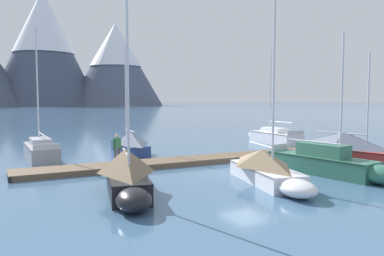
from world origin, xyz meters
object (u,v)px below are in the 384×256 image
object	(u,v)px
sailboat_mid_dock_port	(129,143)
sailboat_mid_dock_starboard	(268,168)
sailboat_second_berth	(127,174)
sailboat_end_of_dock	(273,136)
sailboat_outer_slip	(351,150)
sailboat_far_berth	(330,163)
person_on_dock	(117,147)
sailboat_nearest_berth	(40,150)

from	to	relation	value
sailboat_mid_dock_port	sailboat_mid_dock_starboard	distance (m)	12.90
sailboat_second_berth	sailboat_mid_dock_port	size ratio (longest dim) A/B	1.02
sailboat_mid_dock_starboard	sailboat_end_of_dock	distance (m)	17.21
sailboat_mid_dock_port	sailboat_outer_slip	world-z (taller)	sailboat_mid_dock_port
sailboat_far_berth	sailboat_mid_dock_port	bearing A→B (deg)	115.98
sailboat_second_berth	sailboat_end_of_dock	xyz separation A→B (m)	(18.02, 11.55, -0.27)
sailboat_far_berth	sailboat_second_berth	bearing A→B (deg)	173.05
sailboat_mid_dock_starboard	sailboat_far_berth	xyz separation A→B (m)	(4.08, -0.08, -0.10)
sailboat_mid_dock_starboard	person_on_dock	xyz separation A→B (m)	(-4.89, 7.23, 0.54)
sailboat_nearest_berth	sailboat_outer_slip	distance (m)	19.60
sailboat_mid_dock_starboard	person_on_dock	bearing A→B (deg)	124.06
sailboat_mid_dock_starboard	sailboat_far_berth	distance (m)	4.08
sailboat_second_berth	sailboat_outer_slip	bearing A→B (deg)	0.13
sailboat_nearest_berth	sailboat_outer_slip	size ratio (longest dim) A/B	1.30
sailboat_nearest_berth	sailboat_outer_slip	bearing A→B (deg)	-36.81
sailboat_mid_dock_port	sailboat_outer_slip	size ratio (longest dim) A/B	1.19
sailboat_mid_dock_port	sailboat_far_berth	size ratio (longest dim) A/B	1.08
sailboat_outer_slip	sailboat_mid_dock_starboard	bearing A→B (deg)	-170.58
sailboat_mid_dock_port	sailboat_outer_slip	xyz separation A→B (m)	(9.62, -11.48, 0.18)
sailboat_far_berth	sailboat_end_of_dock	xyz separation A→B (m)	(7.48, 12.84, -0.03)
sailboat_far_berth	person_on_dock	bearing A→B (deg)	140.82
sailboat_second_berth	person_on_dock	bearing A→B (deg)	75.30
sailboat_end_of_dock	sailboat_mid_dock_starboard	bearing A→B (deg)	-132.15
sailboat_mid_dock_port	sailboat_mid_dock_starboard	world-z (taller)	sailboat_mid_dock_starboard
sailboat_end_of_dock	person_on_dock	size ratio (longest dim) A/B	4.94
sailboat_nearest_berth	person_on_dock	size ratio (longest dim) A/B	5.09
sailboat_mid_dock_port	sailboat_far_berth	bearing A→B (deg)	-64.02
sailboat_second_berth	person_on_dock	size ratio (longest dim) A/B	4.76
sailboat_mid_dock_port	sailboat_end_of_dock	distance (m)	13.71
sailboat_outer_slip	sailboat_end_of_dock	size ratio (longest dim) A/B	0.79
sailboat_mid_dock_port	sailboat_far_berth	world-z (taller)	sailboat_mid_dock_port
sailboat_mid_dock_starboard	sailboat_outer_slip	bearing A→B (deg)	9.42
sailboat_mid_dock_port	person_on_dock	distance (m)	6.15
sailboat_far_berth	sailboat_outer_slip	xyz separation A→B (m)	(3.39, 1.32, 0.32)
sailboat_far_berth	person_on_dock	size ratio (longest dim) A/B	4.32
sailboat_mid_dock_port	person_on_dock	world-z (taller)	sailboat_mid_dock_port
sailboat_second_berth	person_on_dock	world-z (taller)	sailboat_second_berth
sailboat_outer_slip	sailboat_end_of_dock	xyz separation A→B (m)	(4.09, 11.52, -0.35)
sailboat_mid_dock_port	sailboat_far_berth	distance (m)	14.23
sailboat_outer_slip	sailboat_end_of_dock	bearing A→B (deg)	70.47
sailboat_end_of_dock	sailboat_far_berth	bearing A→B (deg)	-120.22
sailboat_nearest_berth	sailboat_second_berth	distance (m)	11.91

